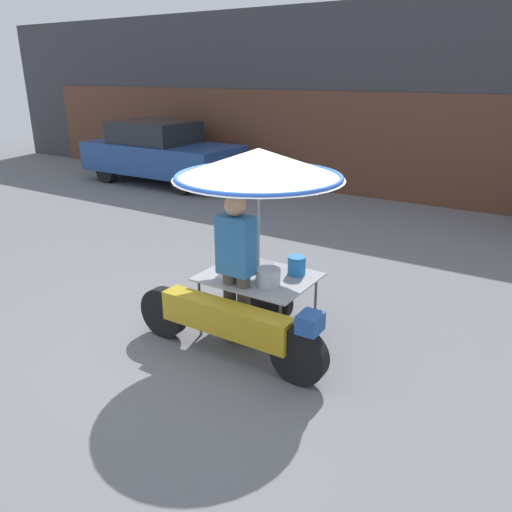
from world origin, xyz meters
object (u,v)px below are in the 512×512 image
object	(u,v)px
vendor_motorcycle_cart	(255,198)
vendor_person	(236,263)
parked_car	(160,152)
potted_plant	(111,150)

from	to	relation	value
vendor_motorcycle_cart	vendor_person	distance (m)	0.70
vendor_person	parked_car	size ratio (longest dim) A/B	0.39
vendor_motorcycle_cart	potted_plant	size ratio (longest dim) A/B	2.23
vendor_motorcycle_cart	vendor_person	xyz separation A→B (m)	(-0.07, -0.24, -0.65)
parked_car	potted_plant	size ratio (longest dim) A/B	4.17
vendor_person	potted_plant	bearing A→B (deg)	144.38
vendor_person	vendor_motorcycle_cart	bearing A→B (deg)	73.17
parked_car	potted_plant	distance (m)	2.68
vendor_motorcycle_cart	parked_car	world-z (taller)	vendor_motorcycle_cart
parked_car	potted_plant	world-z (taller)	parked_car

